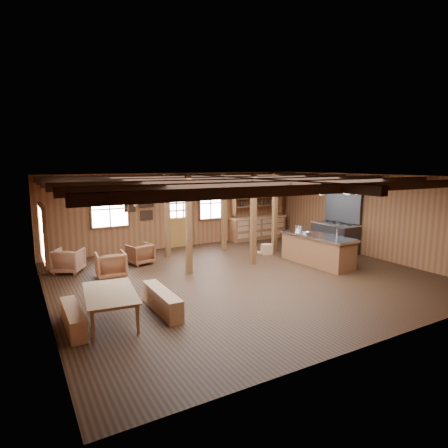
% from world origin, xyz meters
% --- Properties ---
extents(room, '(10.04, 9.04, 2.84)m').
position_xyz_m(room, '(0.00, 0.00, 1.40)').
color(room, black).
rests_on(room, ground).
extents(ceiling_joists, '(9.80, 8.82, 0.18)m').
position_xyz_m(ceiling_joists, '(0.00, 0.18, 2.68)').
color(ceiling_joists, black).
rests_on(ceiling_joists, ceiling).
extents(timber_posts, '(3.95, 2.35, 2.80)m').
position_xyz_m(timber_posts, '(0.52, 2.08, 1.40)').
color(timber_posts, '#3F2312').
rests_on(timber_posts, floor).
extents(back_door, '(1.02, 0.08, 2.15)m').
position_xyz_m(back_door, '(0.00, 4.45, 0.88)').
color(back_door, brown).
rests_on(back_door, floor).
extents(window_back_left, '(1.32, 0.06, 1.32)m').
position_xyz_m(window_back_left, '(-2.60, 4.46, 1.60)').
color(window_back_left, white).
rests_on(window_back_left, wall_back).
extents(window_back_right, '(1.02, 0.06, 1.32)m').
position_xyz_m(window_back_right, '(1.30, 4.46, 1.60)').
color(window_back_right, white).
rests_on(window_back_right, wall_back).
extents(window_left, '(0.14, 1.24, 1.32)m').
position_xyz_m(window_left, '(-4.96, 0.50, 1.60)').
color(window_left, white).
rests_on(window_left, wall_back).
extents(notice_boards, '(1.08, 0.03, 0.90)m').
position_xyz_m(notice_boards, '(-1.50, 4.46, 1.64)').
color(notice_boards, beige).
rests_on(notice_boards, wall_back).
extents(back_counter, '(2.55, 0.60, 2.45)m').
position_xyz_m(back_counter, '(3.40, 4.20, 0.60)').
color(back_counter, brown).
rests_on(back_counter, floor).
extents(pendant_lamps, '(1.86, 2.36, 0.66)m').
position_xyz_m(pendant_lamps, '(-2.25, 1.00, 2.25)').
color(pendant_lamps, '#303032').
rests_on(pendant_lamps, ceiling).
extents(pot_rack, '(0.36, 3.00, 0.40)m').
position_xyz_m(pot_rack, '(2.99, 0.24, 2.33)').
color(pot_rack, '#303032').
rests_on(pot_rack, ceiling).
extents(kitchen_island, '(1.02, 2.54, 1.20)m').
position_xyz_m(kitchen_island, '(2.74, -0.03, 0.48)').
color(kitchen_island, brown).
rests_on(kitchen_island, floor).
extents(step_stool, '(0.48, 0.40, 0.36)m').
position_xyz_m(step_stool, '(2.13, 1.80, 0.18)').
color(step_stool, brown).
rests_on(step_stool, floor).
extents(commercial_range, '(0.89, 1.74, 2.15)m').
position_xyz_m(commercial_range, '(4.64, 1.01, 0.68)').
color(commercial_range, '#303032').
rests_on(commercial_range, floor).
extents(dining_table, '(1.16, 1.84, 0.61)m').
position_xyz_m(dining_table, '(-3.90, -1.23, 0.31)').
color(dining_table, olive).
rests_on(dining_table, floor).
extents(bench_wall, '(0.29, 1.52, 0.42)m').
position_xyz_m(bench_wall, '(-4.65, -1.23, 0.21)').
color(bench_wall, brown).
rests_on(bench_wall, floor).
extents(bench_aisle, '(0.32, 1.69, 0.46)m').
position_xyz_m(bench_aisle, '(-2.86, -1.23, 0.23)').
color(bench_aisle, brown).
rests_on(bench_aisle, floor).
extents(armchair_a, '(0.82, 0.84, 0.72)m').
position_xyz_m(armchair_a, '(-3.24, 1.76, 0.36)').
color(armchair_a, brown).
rests_on(armchair_a, floor).
extents(armchair_b, '(0.82, 0.84, 0.64)m').
position_xyz_m(armchair_b, '(-2.10, 2.75, 0.32)').
color(armchair_b, brown).
rests_on(armchair_b, floor).
extents(armchair_c, '(1.04, 1.05, 0.70)m').
position_xyz_m(armchair_c, '(-4.20, 2.87, 0.35)').
color(armchair_c, brown).
rests_on(armchair_c, floor).
extents(counter_pot, '(0.28, 0.28, 0.17)m').
position_xyz_m(counter_pot, '(2.79, 0.89, 1.02)').
color(counter_pot, silver).
rests_on(counter_pot, kitchen_island).
extents(bowl, '(0.23, 0.23, 0.06)m').
position_xyz_m(bowl, '(2.59, 0.34, 0.97)').
color(bowl, silver).
rests_on(bowl, kitchen_island).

